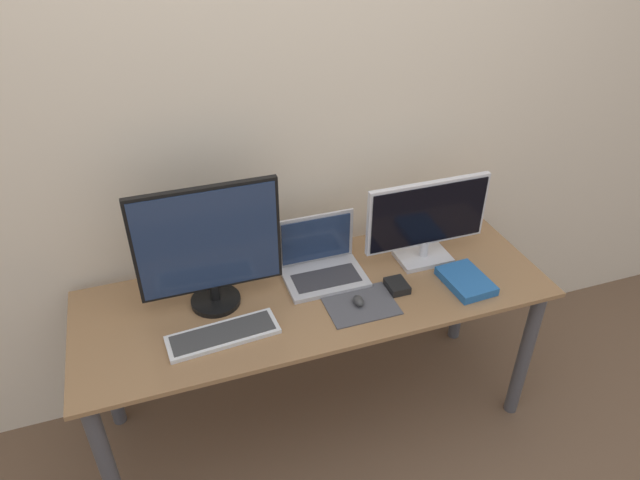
# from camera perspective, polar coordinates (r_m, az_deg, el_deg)

# --- Properties ---
(ground_plane) EXTENTS (12.00, 12.00, 0.00)m
(ground_plane) POSITION_cam_1_polar(r_m,az_deg,el_deg) (2.52, 2.19, -22.24)
(ground_plane) COLOR brown
(wall_back) EXTENTS (7.00, 0.05, 2.50)m
(wall_back) POSITION_cam_1_polar(r_m,az_deg,el_deg) (2.23, -3.57, 11.69)
(wall_back) COLOR beige
(wall_back) RESTS_ON ground_plane
(desk) EXTENTS (1.80, 0.63, 0.70)m
(desk) POSITION_cam_1_polar(r_m,az_deg,el_deg) (2.27, -0.33, -7.57)
(desk) COLOR olive
(desk) RESTS_ON ground_plane
(monitor_left) EXTENTS (0.52, 0.18, 0.49)m
(monitor_left) POSITION_cam_1_polar(r_m,az_deg,el_deg) (2.03, -11.06, -0.69)
(monitor_left) COLOR black
(monitor_left) RESTS_ON desk
(monitor_right) EXTENTS (0.51, 0.15, 0.36)m
(monitor_right) POSITION_cam_1_polar(r_m,az_deg,el_deg) (2.30, 10.66, 1.96)
(monitor_right) COLOR silver
(monitor_right) RESTS_ON desk
(laptop) EXTENTS (0.31, 0.23, 0.23)m
(laptop) POSITION_cam_1_polar(r_m,az_deg,el_deg) (2.25, 0.11, -2.15)
(laptop) COLOR #ADADB2
(laptop) RESTS_ON desk
(keyboard) EXTENTS (0.40, 0.16, 0.02)m
(keyboard) POSITION_cam_1_polar(r_m,az_deg,el_deg) (2.03, -9.68, -9.31)
(keyboard) COLOR silver
(keyboard) RESTS_ON desk
(mousepad) EXTENTS (0.26, 0.20, 0.00)m
(mousepad) POSITION_cam_1_polar(r_m,az_deg,el_deg) (2.14, 4.08, -6.46)
(mousepad) COLOR #47474C
(mousepad) RESTS_ON desk
(mouse) EXTENTS (0.04, 0.06, 0.03)m
(mouse) POSITION_cam_1_polar(r_m,az_deg,el_deg) (2.13, 3.86, -6.07)
(mouse) COLOR #333333
(mouse) RESTS_ON mousepad
(book) EXTENTS (0.17, 0.22, 0.03)m
(book) POSITION_cam_1_polar(r_m,az_deg,el_deg) (2.29, 14.39, -3.98)
(book) COLOR #235B9E
(book) RESTS_ON desk
(power_brick) EXTENTS (0.08, 0.10, 0.03)m
(power_brick) POSITION_cam_1_polar(r_m,az_deg,el_deg) (2.22, 7.71, -4.56)
(power_brick) COLOR black
(power_brick) RESTS_ON desk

